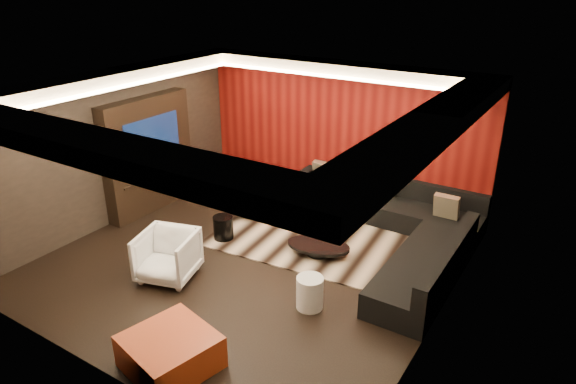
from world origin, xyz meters
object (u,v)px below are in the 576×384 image
Objects in this scene: white_side_table at (310,293)px; sectional_sofa at (397,227)px; armchair at (167,256)px; coffee_table at (318,249)px; drum_stool at (223,227)px; orange_ottoman at (170,352)px.

sectional_sofa is (0.31, 2.48, 0.03)m from white_side_table.
white_side_table is at bearing -97.18° from sectional_sofa.
sectional_sofa is at bearing 33.37° from armchair.
drum_stool is at bearing -166.42° from coffee_table.
drum_stool is 0.11× the size of sectional_sofa.
coffee_table is at bearing 32.03° from armchair.
orange_ottoman is (1.47, -2.80, -0.01)m from drum_stool.
armchair is (-2.20, -0.49, 0.14)m from white_side_table.
orange_ottoman reaches higher than coffee_table.
white_side_table is at bearing -65.68° from coffee_table.
armchair is 3.89m from sectional_sofa.
coffee_table is at bearing 86.35° from orange_ottoman.
orange_ottoman is at bearing -112.96° from white_side_table.
white_side_table is 2.26m from armchair.
drum_stool is 3.02m from sectional_sofa.
white_side_table reaches higher than orange_ottoman.
orange_ottoman is at bearing -104.29° from sectional_sofa.
orange_ottoman is at bearing -62.36° from drum_stool.
armchair is (0.07, -1.40, 0.15)m from drum_stool.
white_side_table is 0.57× the size of armchair.
armchair and sectional_sofa have the same top height.
coffee_table is at bearing 13.58° from drum_stool.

